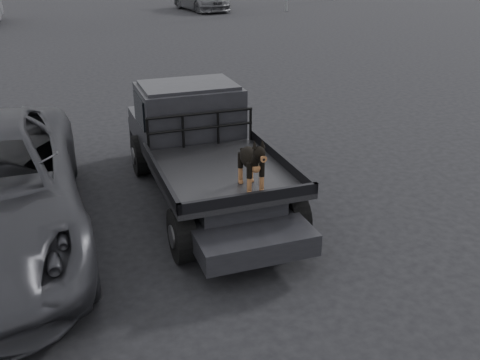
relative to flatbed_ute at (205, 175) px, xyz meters
name	(u,v)px	position (x,y,z in m)	size (l,w,h in m)	color
ground	(276,241)	(0.59, -1.67, -0.46)	(120.00, 120.00, 0.00)	black
flatbed_ute	(205,175)	(0.00, 0.00, 0.00)	(2.00, 5.40, 0.92)	black
ute_cab	(189,108)	(0.00, 0.95, 0.90)	(1.72, 1.30, 0.88)	black
headache_rack	(201,130)	(0.00, 0.20, 0.74)	(1.80, 0.08, 0.55)	black
dog	(251,163)	(0.19, -1.65, 0.83)	(0.32, 0.60, 0.74)	black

